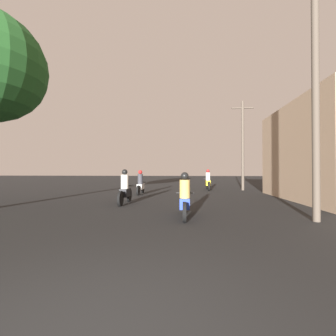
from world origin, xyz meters
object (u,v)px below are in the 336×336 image
at_px(motorcycle_black, 125,190).
at_px(motorcycle_yellow, 208,182).
at_px(utility_pole_far, 243,144).
at_px(motorcycle_white, 141,185).
at_px(motorcycle_blue, 185,199).
at_px(utility_pole_near, 315,67).

bearing_deg(motorcycle_black, motorcycle_yellow, 64.17).
bearing_deg(motorcycle_black, utility_pole_far, 51.30).
distance_m(motorcycle_white, motorcycle_yellow, 5.53).
height_order(motorcycle_black, utility_pole_far, utility_pole_far).
xyz_separation_m(motorcycle_yellow, utility_pole_far, (2.54, -0.05, 2.83)).
xyz_separation_m(motorcycle_blue, motorcycle_yellow, (1.63, 9.94, 0.05)).
relative_size(motorcycle_white, motorcycle_yellow, 0.93).
distance_m(motorcycle_blue, utility_pole_far, 11.12).
relative_size(utility_pole_near, utility_pole_far, 1.29).
bearing_deg(motorcycle_yellow, motorcycle_black, -119.96).
xyz_separation_m(motorcycle_blue, motorcycle_black, (-2.63, 2.61, 0.04)).
bearing_deg(motorcycle_white, motorcycle_yellow, 41.71).
xyz_separation_m(motorcycle_blue, utility_pole_far, (4.17, 9.90, 2.88)).
relative_size(motorcycle_black, motorcycle_yellow, 0.96).
distance_m(motorcycle_blue, utility_pole_near, 5.37).
relative_size(motorcycle_blue, motorcycle_yellow, 0.94).
bearing_deg(utility_pole_near, utility_pole_far, 87.58).
xyz_separation_m(motorcycle_white, utility_pole_near, (6.51, -6.88, 3.82)).
height_order(motorcycle_black, motorcycle_white, motorcycle_black).
distance_m(motorcycle_black, utility_pole_far, 10.36).
bearing_deg(utility_pole_near, motorcycle_blue, 175.70).
bearing_deg(motorcycle_yellow, motorcycle_white, -142.63).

